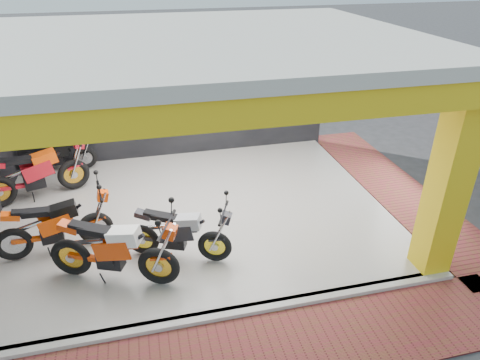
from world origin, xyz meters
name	(u,v)px	position (x,y,z in m)	size (l,w,h in m)	color
ground	(211,274)	(0.00, 0.00, 0.00)	(80.00, 80.00, 0.00)	#2D2D30
showroom_floor	(194,212)	(0.00, 2.00, 0.05)	(8.00, 6.00, 0.10)	silver
showroom_ceiling	(184,41)	(0.00, 2.00, 3.60)	(8.40, 6.40, 0.20)	beige
back_wall	(174,94)	(0.00, 5.10, 1.75)	(8.20, 0.20, 3.50)	black
corner_column	(449,182)	(3.75, -0.75, 1.75)	(0.50, 0.50, 3.50)	yellow
header_beam_front	(217,112)	(0.00, -1.00, 3.30)	(8.40, 0.30, 0.40)	yellow
header_beam_right	(387,48)	(4.00, 2.00, 3.30)	(0.30, 6.40, 0.40)	yellow
floor_kerb	(222,315)	(0.00, -1.02, 0.05)	(8.00, 0.20, 0.10)	silver
paver_front	(234,358)	(0.00, -1.80, 0.01)	(9.00, 1.40, 0.03)	maroon
paver_right	(395,188)	(4.80, 2.00, 0.01)	(1.40, 7.00, 0.03)	maroon
moto_hero	(157,249)	(-0.87, -0.16, 0.82)	(2.34, 0.87, 1.43)	#DC3C09
moto_row_a	(214,232)	(0.12, 0.22, 0.72)	(2.03, 0.75, 1.24)	black
moto_row_b	(93,214)	(-1.93, 1.28, 0.75)	(2.14, 0.79, 1.31)	#FB4B0A
moto_row_c	(71,161)	(-2.53, 3.57, 0.83)	(2.38, 0.88, 1.45)	red
moto_row_d	(83,148)	(-2.37, 4.62, 0.69)	(1.92, 0.71, 1.17)	black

